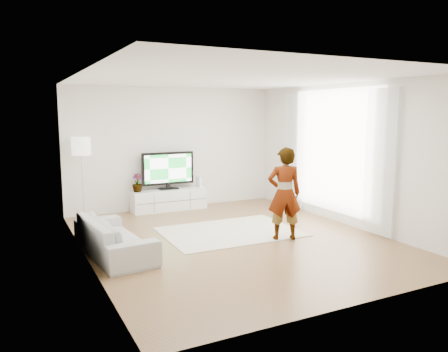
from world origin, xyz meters
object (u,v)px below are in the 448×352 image
player (284,194)px  sofa (114,236)px  television (168,169)px  floor_lamp (81,150)px  media_console (169,200)px  rug (230,232)px

player → sofa: 2.95m
television → floor_lamp: (-1.90, -0.09, 0.52)m
media_console → floor_lamp: 2.26m
player → sofa: size_ratio=0.82×
television → player: 3.35m
television → player: bearing=-72.5°
media_console → sofa: sofa is taller
media_console → floor_lamp: bearing=-178.0°
player → media_console: bearing=-50.9°
rug → floor_lamp: 3.52m
media_console → floor_lamp: size_ratio=0.99×
rug → floor_lamp: size_ratio=1.44×
sofa → player: bearing=-106.0°
rug → sofa: (-2.23, -0.32, 0.28)m
media_console → player: size_ratio=1.06×
rug → floor_lamp: bearing=135.6°
player → television: bearing=-51.1°
rug → player: (0.62, -0.86, 0.82)m
television → rug: television is taller
television → sofa: 3.30m
player → sofa: player is taller
player → floor_lamp: floor_lamp is taller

